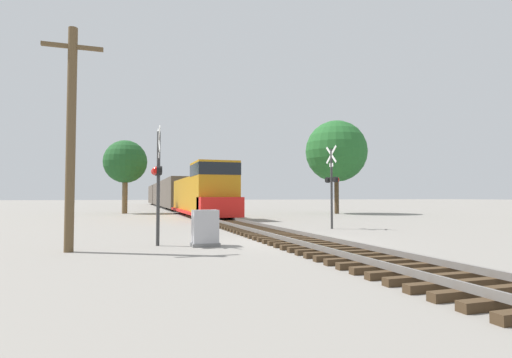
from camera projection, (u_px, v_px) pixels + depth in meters
ground_plane at (293, 242)px, 15.08m from camera, size 400.00×400.00×0.00m
rail_track_bed at (293, 238)px, 15.09m from camera, size 2.60×160.00×0.31m
freight_train at (169, 194)px, 59.66m from camera, size 2.99×69.88×4.20m
crossing_signal_near at (157, 175)px, 13.93m from camera, size 0.32×1.00×4.16m
crossing_signal_far at (332, 182)px, 21.21m from camera, size 0.41×1.01×4.41m
relay_cabinet at (205, 228)px, 13.75m from camera, size 0.95×0.68×1.24m
utility_pole at (71, 134)px, 12.42m from camera, size 1.80×0.28×7.02m
tree_far_right at (336, 151)px, 39.98m from camera, size 6.14×6.14×9.33m
tree_mid_background at (125, 162)px, 40.33m from camera, size 4.32×4.32×7.41m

